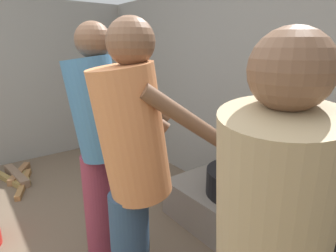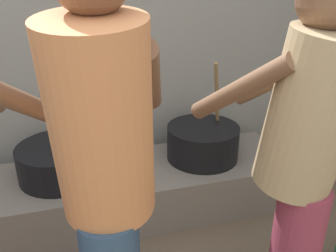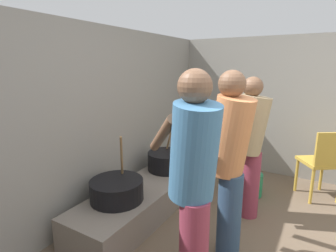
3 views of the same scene
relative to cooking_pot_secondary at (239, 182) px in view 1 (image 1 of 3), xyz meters
The scene contains 6 objects.
block_enclosure_rear 0.77m from the cooking_pot_secondary, 109.30° to the left, with size 5.35×0.20×2.03m, color gray.
hearth_ledge 0.53m from the cooking_pot_secondary, ahead, with size 2.05×0.60×0.32m, color slate.
cooking_pot_secondary is the anchor object (origin of this frame).
cook_in_orange_shirt 1.17m from the cooking_pot_secondary, 80.36° to the right, with size 0.49×0.72×1.59m.
cook_in_blue_shirt 1.17m from the cooking_pot_secondary, 110.20° to the right, with size 0.68×0.71×1.61m.
firewood_pile 2.47m from the cooking_pot_secondary, 147.98° to the right, with size 0.86×0.41×0.09m.
Camera 1 is at (1.43, 0.20, 1.47)m, focal length 29.88 mm.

